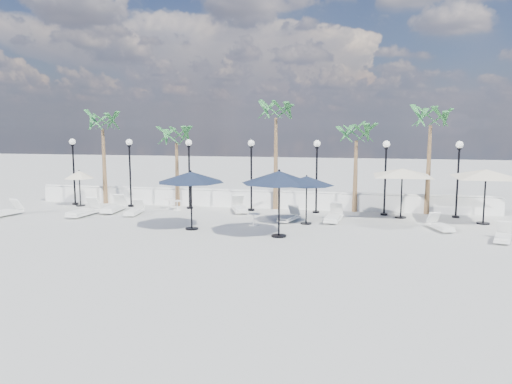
% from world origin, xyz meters
% --- Properties ---
extents(ground, '(100.00, 100.00, 0.00)m').
position_xyz_m(ground, '(0.00, 0.00, 0.00)').
color(ground, '#AAA9A4').
rests_on(ground, ground).
extents(balustrade, '(26.00, 0.30, 1.01)m').
position_xyz_m(balustrade, '(0.00, 7.50, 0.47)').
color(balustrade, silver).
rests_on(balustrade, ground).
extents(lamppost_0, '(0.36, 0.36, 3.84)m').
position_xyz_m(lamppost_0, '(-10.50, 6.50, 2.49)').
color(lamppost_0, black).
rests_on(lamppost_0, ground).
extents(lamppost_1, '(0.36, 0.36, 3.84)m').
position_xyz_m(lamppost_1, '(-7.00, 6.50, 2.49)').
color(lamppost_1, black).
rests_on(lamppost_1, ground).
extents(lamppost_2, '(0.36, 0.36, 3.84)m').
position_xyz_m(lamppost_2, '(-3.50, 6.50, 2.49)').
color(lamppost_2, black).
rests_on(lamppost_2, ground).
extents(lamppost_3, '(0.36, 0.36, 3.84)m').
position_xyz_m(lamppost_3, '(0.00, 6.50, 2.49)').
color(lamppost_3, black).
rests_on(lamppost_3, ground).
extents(lamppost_4, '(0.36, 0.36, 3.84)m').
position_xyz_m(lamppost_4, '(3.50, 6.50, 2.49)').
color(lamppost_4, black).
rests_on(lamppost_4, ground).
extents(lamppost_5, '(0.36, 0.36, 3.84)m').
position_xyz_m(lamppost_5, '(7.00, 6.50, 2.49)').
color(lamppost_5, black).
rests_on(lamppost_5, ground).
extents(lamppost_6, '(0.36, 0.36, 3.84)m').
position_xyz_m(lamppost_6, '(10.50, 6.50, 2.49)').
color(lamppost_6, black).
rests_on(lamppost_6, ground).
extents(palm_0, '(2.60, 2.60, 5.50)m').
position_xyz_m(palm_0, '(-9.00, 7.30, 4.53)').
color(palm_0, brown).
rests_on(palm_0, ground).
extents(palm_1, '(2.60, 2.60, 4.70)m').
position_xyz_m(palm_1, '(-4.50, 7.30, 3.75)').
color(palm_1, brown).
rests_on(palm_1, ground).
extents(palm_2, '(2.60, 2.60, 6.10)m').
position_xyz_m(palm_2, '(1.20, 7.30, 5.12)').
color(palm_2, brown).
rests_on(palm_2, ground).
extents(palm_3, '(2.60, 2.60, 4.90)m').
position_xyz_m(palm_3, '(5.50, 7.30, 3.95)').
color(palm_3, brown).
rests_on(palm_3, ground).
extents(palm_4, '(2.60, 2.60, 5.70)m').
position_xyz_m(palm_4, '(9.20, 7.30, 4.73)').
color(palm_4, brown).
rests_on(palm_4, ground).
extents(lounger_0, '(1.08, 2.03, 0.73)m').
position_xyz_m(lounger_0, '(-11.99, 2.39, 0.24)').
color(lounger_0, silver).
rests_on(lounger_0, ground).
extents(lounger_1, '(0.93, 2.19, 0.79)m').
position_xyz_m(lounger_1, '(-8.06, 3.23, 0.27)').
color(lounger_1, silver).
rests_on(lounger_1, ground).
extents(lounger_2, '(0.79, 2.11, 0.78)m').
position_xyz_m(lounger_2, '(-7.09, 4.62, 0.26)').
color(lounger_2, silver).
rests_on(lounger_2, ground).
extents(lounger_3, '(0.73, 1.79, 0.65)m').
position_xyz_m(lounger_3, '(-5.68, 4.07, 0.22)').
color(lounger_3, silver).
rests_on(lounger_3, ground).
extents(lounger_4, '(1.29, 2.08, 0.74)m').
position_xyz_m(lounger_4, '(-0.53, 5.94, 0.25)').
color(lounger_4, silver).
rests_on(lounger_4, ground).
extents(lounger_5, '(0.89, 2.05, 0.74)m').
position_xyz_m(lounger_5, '(4.52, 4.23, 0.25)').
color(lounger_5, silver).
rests_on(lounger_5, ground).
extents(lounger_6, '(0.98, 1.76, 0.63)m').
position_xyz_m(lounger_6, '(2.39, 3.91, 0.21)').
color(lounger_6, silver).
rests_on(lounger_6, ground).
extents(lounger_7, '(1.05, 1.79, 0.64)m').
position_xyz_m(lounger_7, '(9.23, 3.19, 0.21)').
color(lounger_7, silver).
rests_on(lounger_7, ground).
extents(lounger_8, '(1.07, 1.85, 0.66)m').
position_xyz_m(lounger_8, '(11.34, 1.42, 0.22)').
color(lounger_8, silver).
rests_on(lounger_8, ground).
extents(side_table_0, '(0.58, 0.58, 0.56)m').
position_xyz_m(side_table_0, '(-4.58, 6.20, 0.34)').
color(side_table_0, silver).
rests_on(side_table_0, ground).
extents(side_table_1, '(0.54, 0.54, 0.53)m').
position_xyz_m(side_table_1, '(-4.00, 5.85, 0.32)').
color(side_table_1, silver).
rests_on(side_table_1, ground).
extents(side_table_2, '(0.56, 0.56, 0.55)m').
position_xyz_m(side_table_2, '(0.91, 2.64, 0.33)').
color(side_table_2, silver).
rests_on(side_table_2, ground).
extents(parasol_navy_left, '(3.01, 3.01, 2.65)m').
position_xyz_m(parasol_navy_left, '(-1.63, 1.24, 2.34)').
color(parasol_navy_left, black).
rests_on(parasol_navy_left, ground).
extents(parasol_navy_mid, '(3.16, 3.16, 2.83)m').
position_xyz_m(parasol_navy_mid, '(2.41, 0.53, 2.48)').
color(parasol_navy_mid, black).
rests_on(parasol_navy_mid, ground).
extents(parasol_navy_right, '(2.59, 2.59, 2.32)m').
position_xyz_m(parasol_navy_right, '(3.27, 3.43, 2.04)').
color(parasol_navy_right, black).
rests_on(parasol_navy_right, ground).
extents(parasol_cream_sq_a, '(5.43, 5.43, 2.67)m').
position_xyz_m(parasol_cream_sq_a, '(7.78, 5.89, 2.47)').
color(parasol_cream_sq_a, black).
rests_on(parasol_cream_sq_a, ground).
extents(parasol_cream_sq_b, '(5.54, 5.54, 2.78)m').
position_xyz_m(parasol_cream_sq_b, '(11.45, 5.05, 2.57)').
color(parasol_cream_sq_b, black).
rests_on(parasol_cream_sq_b, ground).
extents(parasol_cream_small, '(1.69, 1.69, 2.08)m').
position_xyz_m(parasol_cream_small, '(-9.94, 6.12, 1.78)').
color(parasol_cream_small, black).
rests_on(parasol_cream_small, ground).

